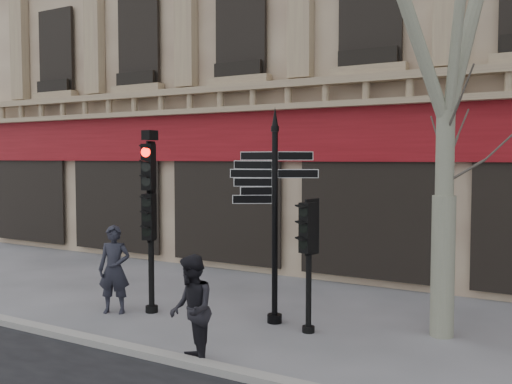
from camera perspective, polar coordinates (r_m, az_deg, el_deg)
ground at (r=9.58m, az=1.02°, el=-15.07°), size 80.00×80.00×0.00m
kerb at (r=8.44m, az=-3.85°, el=-17.26°), size 80.00×0.25×0.12m
fingerpost at (r=10.37m, az=1.90°, el=1.34°), size 2.13×2.13×3.96m
traffic_signal_main at (r=11.28m, az=-10.51°, el=-0.61°), size 0.47×0.40×3.57m
traffic_signal_secondary at (r=9.92m, az=5.31°, el=-4.99°), size 0.42×0.34×2.28m
pedestrian_a at (r=11.58m, az=-13.98°, el=-7.51°), size 0.75×0.64×1.72m
pedestrian_b at (r=8.58m, az=-6.49°, el=-11.64°), size 0.98×1.00×1.62m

